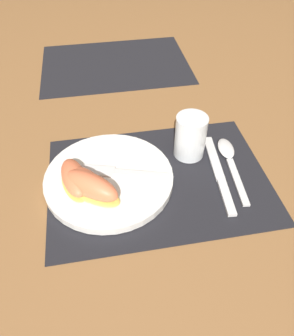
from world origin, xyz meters
TOP-DOWN VIEW (x-y plane):
  - ground_plane at (0.00, 0.00)m, footprint 3.00×3.00m
  - placemat at (0.00, 0.00)m, footprint 0.44×0.31m
  - placemat_far at (-0.04, 0.49)m, footprint 0.44×0.31m
  - plate at (-0.10, 0.01)m, footprint 0.26×0.26m
  - juice_glass at (0.08, 0.06)m, footprint 0.07×0.07m
  - knife at (0.12, -0.01)m, footprint 0.04×0.22m
  - spoon at (0.16, 0.03)m, footprint 0.04×0.19m
  - fork at (-0.08, 0.01)m, footprint 0.18×0.07m
  - citrus_wedge_0 at (-0.16, -0.00)m, footprint 0.07×0.11m
  - citrus_wedge_1 at (-0.14, -0.02)m, footprint 0.10×0.11m
  - citrus_wedge_2 at (-0.13, -0.03)m, footprint 0.12×0.12m

SIDE VIEW (x-z plane):
  - ground_plane at x=0.00m, z-range 0.00..0.00m
  - placemat at x=0.00m, z-range 0.00..0.00m
  - placemat_far at x=-0.04m, z-range 0.00..0.00m
  - knife at x=0.12m, z-range 0.00..0.01m
  - spoon at x=0.16m, z-range 0.00..0.01m
  - plate at x=-0.10m, z-range 0.00..0.02m
  - fork at x=-0.08m, z-range 0.02..0.03m
  - citrus_wedge_0 at x=-0.16m, z-range 0.02..0.05m
  - citrus_wedge_1 at x=-0.14m, z-range 0.02..0.06m
  - citrus_wedge_2 at x=-0.13m, z-range 0.02..0.06m
  - juice_glass at x=0.08m, z-range 0.00..0.09m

